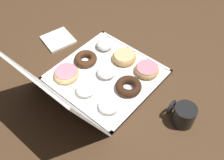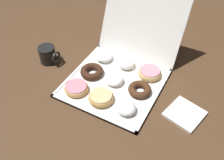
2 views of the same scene
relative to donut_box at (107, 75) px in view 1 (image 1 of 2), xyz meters
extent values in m
plane|color=#4C331E|center=(0.00, 0.00, -0.01)|extent=(3.00, 3.00, 0.00)
cube|color=white|center=(0.00, 0.00, 0.00)|extent=(0.44, 0.44, 0.01)
cube|color=white|center=(0.00, -0.21, 0.00)|extent=(0.44, 0.01, 0.01)
cube|color=white|center=(0.00, 0.21, 0.00)|extent=(0.44, 0.01, 0.01)
cube|color=white|center=(-0.21, 0.00, 0.00)|extent=(0.01, 0.44, 0.01)
cube|color=white|center=(0.21, 0.00, 0.00)|extent=(0.01, 0.44, 0.01)
cube|color=white|center=(0.00, 0.30, 0.18)|extent=(0.44, 0.17, 0.37)
torus|color=tan|center=(-0.13, -0.13, 0.02)|extent=(0.11, 0.11, 0.03)
cylinder|color=pink|center=(-0.13, -0.13, 0.04)|extent=(0.10, 0.10, 0.01)
torus|color=tan|center=(0.00, -0.13, 0.02)|extent=(0.12, 0.12, 0.03)
cylinder|color=#EACC8C|center=(0.00, -0.13, 0.04)|extent=(0.10, 0.10, 0.01)
ellipsoid|color=white|center=(0.13, -0.13, 0.03)|extent=(0.08, 0.08, 0.04)
torus|color=#381E11|center=(-0.13, 0.00, 0.02)|extent=(0.12, 0.12, 0.03)
ellipsoid|color=white|center=(0.00, 0.00, 0.02)|extent=(0.09, 0.09, 0.04)
torus|color=#472816|center=(0.13, 0.00, 0.02)|extent=(0.11, 0.11, 0.03)
ellipsoid|color=white|center=(-0.13, 0.13, 0.03)|extent=(0.09, 0.09, 0.04)
ellipsoid|color=white|center=(0.00, 0.13, 0.03)|extent=(0.09, 0.09, 0.05)
torus|color=#E5B770|center=(0.13, 0.13, 0.02)|extent=(0.12, 0.12, 0.04)
cylinder|color=pink|center=(0.13, 0.13, 0.04)|extent=(0.10, 0.10, 0.01)
cylinder|color=black|center=(-0.39, -0.01, 0.04)|extent=(0.09, 0.09, 0.09)
cylinder|color=black|center=(-0.39, -0.01, 0.08)|extent=(0.08, 0.08, 0.01)
torus|color=black|center=(-0.33, -0.01, 0.04)|extent=(0.01, 0.06, 0.06)
cube|color=white|center=(0.36, -0.02, 0.00)|extent=(0.18, 0.18, 0.01)
camera|label=1|loc=(-0.55, 0.60, 0.92)|focal=42.36mm
camera|label=2|loc=(0.41, -0.78, 0.87)|focal=40.62mm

